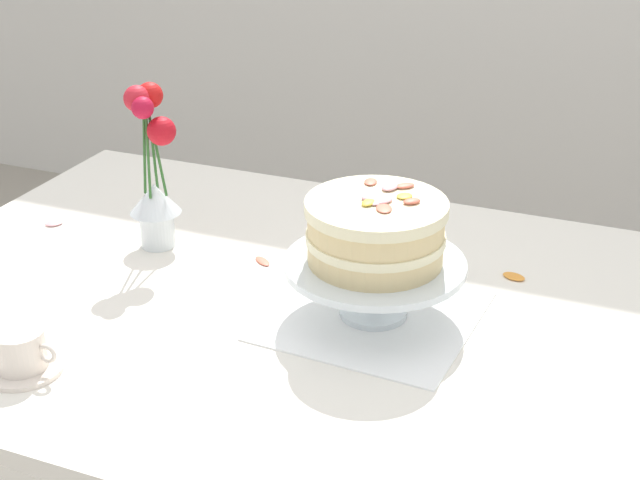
% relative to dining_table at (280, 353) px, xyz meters
% --- Properties ---
extents(dining_table, '(1.40, 1.00, 0.74)m').
position_rel_dining_table_xyz_m(dining_table, '(0.00, 0.00, 0.00)').
color(dining_table, white).
rests_on(dining_table, ground).
extents(linen_napkin, '(0.34, 0.34, 0.00)m').
position_rel_dining_table_xyz_m(linen_napkin, '(0.15, 0.02, 0.09)').
color(linen_napkin, white).
rests_on(linen_napkin, dining_table).
extents(cake_stand, '(0.29, 0.29, 0.10)m').
position_rel_dining_table_xyz_m(cake_stand, '(0.15, 0.02, 0.18)').
color(cake_stand, silver).
rests_on(cake_stand, linen_napkin).
extents(layer_cake, '(0.22, 0.22, 0.11)m').
position_rel_dining_table_xyz_m(layer_cake, '(0.15, 0.02, 0.24)').
color(layer_cake, beige).
rests_on(layer_cake, cake_stand).
extents(flower_vase, '(0.10, 0.09, 0.31)m').
position_rel_dining_table_xyz_m(flower_vase, '(-0.30, 0.13, 0.23)').
color(flower_vase, silver).
rests_on(flower_vase, dining_table).
extents(teacup, '(0.12, 0.12, 0.07)m').
position_rel_dining_table_xyz_m(teacup, '(-0.27, -0.31, 0.12)').
color(teacup, silver).
rests_on(teacup, dining_table).
extents(loose_petal_0, '(0.05, 0.04, 0.00)m').
position_rel_dining_table_xyz_m(loose_petal_0, '(-0.09, 0.13, 0.09)').
color(loose_petal_0, '#E56B51').
rests_on(loose_petal_0, dining_table).
extents(loose_petal_1, '(0.05, 0.04, 0.01)m').
position_rel_dining_table_xyz_m(loose_petal_1, '(0.34, 0.25, 0.10)').
color(loose_petal_1, orange).
rests_on(loose_petal_1, dining_table).
extents(loose_petal_2, '(0.04, 0.04, 0.01)m').
position_rel_dining_table_xyz_m(loose_petal_2, '(-0.55, 0.13, 0.10)').
color(loose_petal_2, pink).
rests_on(loose_petal_2, dining_table).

